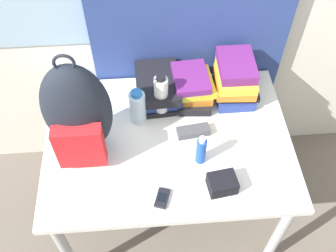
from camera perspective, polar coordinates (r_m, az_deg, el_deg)
name	(u,v)px	position (r m, az deg, el deg)	size (l,w,h in m)	color
desk	(168,150)	(1.87, 0.00, -3.44)	(1.12, 0.81, 0.70)	silver
backpack	(78,114)	(1.63, -12.98, 1.73)	(0.28, 0.23, 0.55)	#1E232D
book_stack_left	(158,88)	(1.90, -1.45, 5.48)	(0.22, 0.29, 0.13)	black
book_stack_center	(193,86)	(1.91, 3.67, 5.79)	(0.20, 0.28, 0.15)	black
book_stack_right	(235,80)	(1.92, 9.74, 6.63)	(0.22, 0.25, 0.21)	navy
water_bottle	(138,107)	(1.80, -4.43, 2.77)	(0.08, 0.08, 0.19)	silver
sports_bottle	(161,96)	(1.81, -1.00, 4.37)	(0.06, 0.06, 0.25)	white
sunscreen_bottle	(201,150)	(1.68, 4.82, -3.54)	(0.04, 0.04, 0.16)	blue
cell_phone	(162,198)	(1.63, -0.83, -10.43)	(0.07, 0.10, 0.02)	black
sunglasses_case	(193,131)	(1.81, 3.68, -0.77)	(0.16, 0.07, 0.04)	#47474C
camera_pouch	(222,183)	(1.65, 7.87, -8.26)	(0.13, 0.11, 0.07)	black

